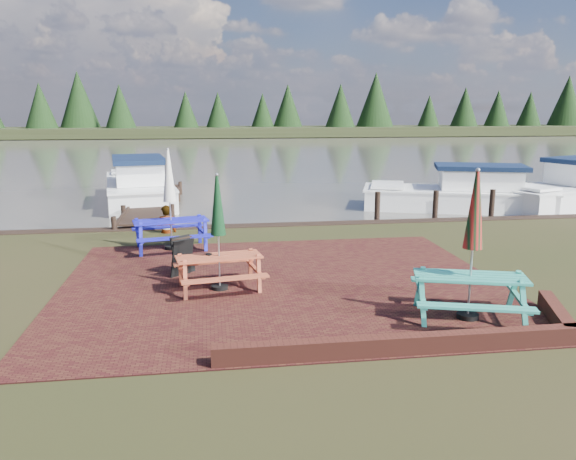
% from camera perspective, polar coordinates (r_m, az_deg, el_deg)
% --- Properties ---
extents(ground, '(120.00, 120.00, 0.00)m').
position_cam_1_polar(ground, '(10.73, 0.16, -7.17)').
color(ground, black).
rests_on(ground, ground).
extents(paving, '(9.00, 7.50, 0.02)m').
position_cam_1_polar(paving, '(11.67, -0.55, -5.50)').
color(paving, '#371211').
rests_on(paving, ground).
extents(brick_wall, '(6.21, 1.79, 0.30)m').
position_cam_1_polar(brick_wall, '(9.08, 16.22, -10.39)').
color(brick_wall, '#4C1E16').
rests_on(brick_wall, ground).
extents(water, '(120.00, 60.00, 0.02)m').
position_cam_1_polar(water, '(47.17, -6.39, 7.87)').
color(water, '#45423B').
rests_on(water, ground).
extents(far_treeline, '(120.00, 10.00, 8.10)m').
position_cam_1_polar(far_treeline, '(76.03, -7.18, 11.98)').
color(far_treeline, black).
rests_on(far_treeline, ground).
extents(picnic_table_teal, '(2.26, 2.12, 2.58)m').
position_cam_1_polar(picnic_table_teal, '(10.03, 18.09, -3.76)').
color(picnic_table_teal, teal).
rests_on(picnic_table_teal, ground).
extents(picnic_table_red, '(1.89, 1.74, 2.32)m').
position_cam_1_polar(picnic_table_red, '(11.19, -7.04, -2.09)').
color(picnic_table_red, '#B14B2D').
rests_on(picnic_table_red, ground).
extents(picnic_table_blue, '(2.14, 1.98, 2.57)m').
position_cam_1_polar(picnic_table_blue, '(14.59, -11.85, 1.47)').
color(picnic_table_blue, '#1717B2').
rests_on(picnic_table_blue, ground).
extents(chalkboard, '(0.53, 0.77, 0.83)m').
position_cam_1_polar(chalkboard, '(12.39, -10.68, -2.62)').
color(chalkboard, black).
rests_on(chalkboard, ground).
extents(jetty, '(1.76, 9.08, 1.00)m').
position_cam_1_polar(jetty, '(21.66, -13.44, 2.76)').
color(jetty, black).
rests_on(jetty, ground).
extents(boat_jetty, '(3.59, 7.45, 2.07)m').
position_cam_1_polar(boat_jetty, '(23.65, -14.92, 4.21)').
color(boat_jetty, white).
rests_on(boat_jetty, ground).
extents(boat_near, '(7.29, 4.45, 1.86)m').
position_cam_1_polar(boat_near, '(22.15, 17.13, 3.40)').
color(boat_near, white).
rests_on(boat_near, ground).
extents(boat_far, '(7.05, 4.50, 2.08)m').
position_cam_1_polar(boat_far, '(24.33, 27.02, 3.50)').
color(boat_far, white).
rests_on(boat_far, ground).
extents(person, '(0.62, 0.44, 1.61)m').
position_cam_1_polar(person, '(16.64, -12.35, 2.43)').
color(person, gray).
rests_on(person, ground).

